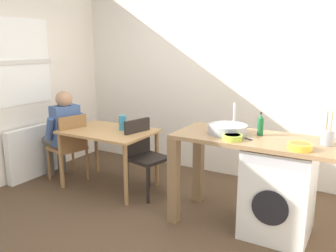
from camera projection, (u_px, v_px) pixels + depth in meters
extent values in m
plane|color=#4C3826|center=(146.00, 221.00, 3.62)|extent=(5.46, 5.46, 0.00)
cube|color=silver|center=(215.00, 76.00, 4.80)|extent=(4.60, 0.10, 2.70)
cube|color=white|center=(21.00, 62.00, 4.54)|extent=(0.01, 0.90, 1.10)
cube|color=beige|center=(22.00, 62.00, 4.54)|extent=(0.02, 0.96, 0.06)
cube|color=white|center=(33.00, 152.00, 4.78)|extent=(0.10, 0.80, 0.70)
cube|color=tan|center=(108.00, 131.00, 4.35)|extent=(1.10, 0.76, 0.03)
cylinder|color=#977045|center=(61.00, 161.00, 4.40)|extent=(0.05, 0.05, 0.71)
cylinder|color=#977045|center=(126.00, 175.00, 3.91)|extent=(0.05, 0.05, 0.71)
cylinder|color=#977045|center=(96.00, 148.00, 4.96)|extent=(0.05, 0.05, 0.71)
cylinder|color=#977045|center=(157.00, 159.00, 4.47)|extent=(0.05, 0.05, 0.71)
cube|color=olive|center=(67.00, 148.00, 4.63)|extent=(0.49, 0.49, 0.04)
cube|color=olive|center=(73.00, 133.00, 4.45)|extent=(0.13, 0.38, 0.45)
cylinder|color=olive|center=(49.00, 164.00, 4.68)|extent=(0.04, 0.04, 0.45)
cylinder|color=olive|center=(73.00, 158.00, 4.93)|extent=(0.04, 0.04, 0.45)
cylinder|color=olive|center=(63.00, 171.00, 4.43)|extent=(0.04, 0.04, 0.45)
cylinder|color=olive|center=(87.00, 164.00, 4.68)|extent=(0.04, 0.04, 0.45)
cube|color=black|center=(148.00, 159.00, 4.19)|extent=(0.48, 0.48, 0.04)
cube|color=black|center=(138.00, 138.00, 4.26)|extent=(0.12, 0.38, 0.45)
cylinder|color=black|center=(169.00, 176.00, 4.25)|extent=(0.04, 0.04, 0.45)
cylinder|color=black|center=(148.00, 185.00, 3.99)|extent=(0.04, 0.04, 0.45)
cylinder|color=black|center=(149.00, 169.00, 4.49)|extent=(0.04, 0.04, 0.45)
cylinder|color=black|center=(127.00, 177.00, 4.23)|extent=(0.04, 0.04, 0.45)
cylinder|color=#595651|center=(50.00, 160.00, 4.85)|extent=(0.11, 0.11, 0.45)
cylinder|color=#595651|center=(61.00, 157.00, 4.98)|extent=(0.11, 0.11, 0.45)
cylinder|color=#595651|center=(54.00, 143.00, 4.68)|extent=(0.42, 0.24, 0.14)
cylinder|color=#595651|center=(66.00, 140.00, 4.80)|extent=(0.42, 0.24, 0.14)
cube|color=#3F598C|center=(66.00, 125.00, 4.56)|extent=(0.28, 0.38, 0.52)
cylinder|color=#3F598C|center=(50.00, 129.00, 4.43)|extent=(0.20, 0.14, 0.31)
cylinder|color=#3F598C|center=(79.00, 124.00, 4.72)|extent=(0.20, 0.14, 0.31)
sphere|color=#A57A5B|center=(64.00, 99.00, 4.48)|extent=(0.21, 0.21, 0.21)
sphere|color=black|center=(62.00, 105.00, 4.54)|extent=(0.12, 0.12, 0.12)
cube|color=olive|center=(254.00, 139.00, 3.33)|extent=(1.50, 0.68, 0.04)
cube|color=brown|center=(174.00, 181.00, 3.53)|extent=(0.10, 0.10, 0.88)
cube|color=brown|center=(198.00, 164.00, 4.02)|extent=(0.10, 0.10, 0.88)
cube|color=silver|center=(278.00, 191.00, 3.31)|extent=(0.60, 0.60, 0.86)
cylinder|color=black|center=(270.00, 208.00, 3.06)|extent=(0.32, 0.02, 0.32)
cube|color=#B2B2B7|center=(273.00, 163.00, 2.97)|extent=(0.54, 0.01, 0.08)
cylinder|color=#9EA0A5|center=(228.00, 129.00, 3.44)|extent=(0.38, 0.38, 0.09)
cylinder|color=#B2B2B7|center=(234.00, 116.00, 3.57)|extent=(0.02, 0.02, 0.28)
cylinder|color=#19592D|center=(260.00, 127.00, 3.38)|extent=(0.06, 0.06, 0.16)
cone|color=#19592D|center=(261.00, 116.00, 3.35)|extent=(0.05, 0.05, 0.04)
cylinder|color=#262626|center=(261.00, 113.00, 3.34)|extent=(0.02, 0.02, 0.02)
cylinder|color=#A8C63D|center=(232.00, 137.00, 3.22)|extent=(0.18, 0.18, 0.05)
cylinder|color=olive|center=(232.00, 136.00, 3.21)|extent=(0.15, 0.15, 0.02)
cylinder|color=gray|center=(328.00, 138.00, 3.05)|extent=(0.11, 0.11, 0.13)
cylinder|color=#99724C|center=(327.00, 121.00, 3.03)|extent=(0.01, 0.04, 0.18)
cylinder|color=#99724C|center=(332.00, 122.00, 2.99)|extent=(0.01, 0.05, 0.18)
cylinder|color=gold|center=(300.00, 147.00, 2.91)|extent=(0.20, 0.20, 0.05)
cylinder|color=olive|center=(300.00, 145.00, 2.91)|extent=(0.16, 0.16, 0.03)
cylinder|color=teal|center=(123.00, 123.00, 4.34)|extent=(0.09, 0.09, 0.19)
cube|color=#B2B2B7|center=(245.00, 138.00, 3.26)|extent=(0.15, 0.06, 0.01)
cube|color=#262628|center=(245.00, 138.00, 3.26)|extent=(0.15, 0.06, 0.01)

